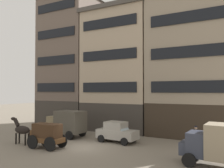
# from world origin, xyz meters

# --- Properties ---
(ground_plane) EXTENTS (120.00, 120.00, 0.00)m
(ground_plane) POSITION_xyz_m (0.00, 0.00, 0.00)
(ground_plane) COLOR slate
(building_far_left) EXTENTS (7.71, 7.20, 17.54)m
(building_far_left) POSITION_xyz_m (-9.10, 10.26, 8.81)
(building_far_left) COLOR #38332D
(building_far_left) RESTS_ON ground_plane
(building_center_left) EXTENTS (8.53, 7.20, 14.44)m
(building_center_left) POSITION_xyz_m (-1.33, 10.26, 7.26)
(building_center_left) COLOR #38332D
(building_center_left) RESTS_ON ground_plane
(building_center_right) EXTENTS (10.37, 7.20, 16.90)m
(building_center_right) POSITION_xyz_m (7.77, 10.26, 8.49)
(building_center_right) COLOR #33281E
(building_center_right) RESTS_ON ground_plane
(cargo_wagon) EXTENTS (2.96, 1.62, 1.98)m
(cargo_wagon) POSITION_xyz_m (-2.23, -1.52, 1.15)
(cargo_wagon) COLOR brown
(cargo_wagon) RESTS_ON ground_plane
(draft_horse) EXTENTS (2.35, 0.67, 2.30)m
(draft_horse) POSITION_xyz_m (-5.18, -1.52, 1.27)
(draft_horse) COLOR black
(draft_horse) RESTS_ON ground_plane
(delivery_truck_near) EXTENTS (4.42, 2.28, 2.62)m
(delivery_truck_near) POSITION_xyz_m (-4.02, 2.97, 1.42)
(delivery_truck_near) COLOR #7A6B4C
(delivery_truck_near) RESTS_ON ground_plane
(delivery_truck_far) EXTENTS (4.42, 2.28, 2.62)m
(delivery_truck_far) POSITION_xyz_m (10.50, 0.03, 1.42)
(delivery_truck_far) COLOR #333847
(delivery_truck_far) RESTS_ON ground_plane
(sedan_dark) EXTENTS (3.79, 2.04, 1.83)m
(sedan_dark) POSITION_xyz_m (1.64, 3.29, 0.91)
(sedan_dark) COLOR gray
(sedan_dark) RESTS_ON ground_plane
(pedestrian_officer) EXTENTS (0.51, 0.51, 1.79)m
(pedestrian_officer) POSITION_xyz_m (8.28, 4.47, 0.98)
(pedestrian_officer) COLOR black
(pedestrian_officer) RESTS_ON ground_plane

